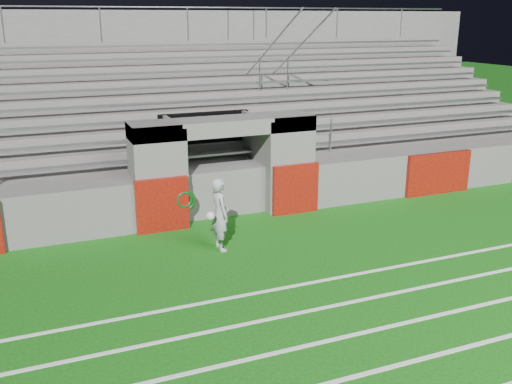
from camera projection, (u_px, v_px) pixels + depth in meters
name	position (u px, v px, depth m)	size (l,w,h in m)	color
ground	(279.00, 265.00, 12.11)	(90.00, 90.00, 0.00)	#10550E
stadium_structure	(180.00, 130.00, 18.73)	(26.00, 8.48, 5.42)	#5C5A57
goalkeeper_with_ball	(220.00, 214.00, 12.72)	(0.62, 0.69, 1.67)	#9DA1A6
hose_coil	(184.00, 200.00, 14.04)	(0.60, 0.15, 0.60)	#0D410E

